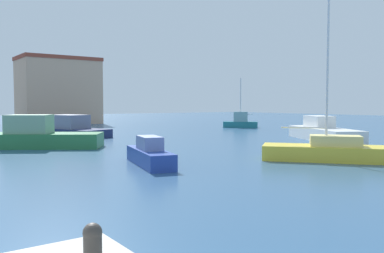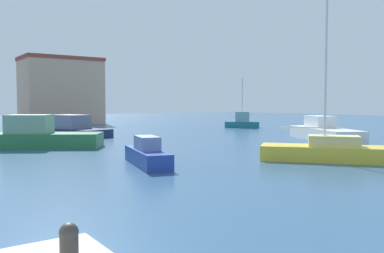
# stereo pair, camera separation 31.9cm
# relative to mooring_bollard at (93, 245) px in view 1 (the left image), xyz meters

# --- Properties ---
(water) EXTENTS (160.00, 160.00, 0.00)m
(water) POSITION_rel_mooring_bollard_xyz_m (13.04, 21.74, -1.26)
(water) COLOR #2D5175
(water) RESTS_ON ground
(mooring_bollard) EXTENTS (0.22, 0.22, 0.55)m
(mooring_bollard) POSITION_rel_mooring_bollard_xyz_m (0.00, 0.00, 0.00)
(mooring_bollard) COLOR #38332D
(mooring_bollard) RESTS_ON pier_quay
(sailboat_yellow_inner_mooring) EXTENTS (5.51, 6.06, 9.05)m
(sailboat_yellow_inner_mooring) POSITION_rel_mooring_bollard_xyz_m (15.66, 8.13, -0.74)
(sailboat_yellow_inner_mooring) COLOR gold
(sailboat_yellow_inner_mooring) RESTS_ON water
(motorboat_green_mid_harbor) EXTENTS (7.54, 6.20, 2.14)m
(motorboat_green_mid_harbor) POSITION_rel_mooring_bollard_xyz_m (5.69, 22.72, -0.51)
(motorboat_green_mid_harbor) COLOR #28703D
(motorboat_green_mid_harbor) RESTS_ON water
(motorboat_white_distant_east) EXTENTS (6.15, 8.63, 1.88)m
(motorboat_white_distant_east) POSITION_rel_mooring_bollard_xyz_m (25.22, 15.39, -0.62)
(motorboat_white_distant_east) COLOR white
(motorboat_white_distant_east) RESTS_ON water
(motorboat_navy_distant_north) EXTENTS (5.71, 9.37, 1.89)m
(motorboat_navy_distant_north) POSITION_rel_mooring_bollard_xyz_m (10.11, 30.73, -0.61)
(motorboat_navy_distant_north) COLOR #19234C
(motorboat_navy_distant_north) RESTS_ON water
(motorboat_blue_near_pier) EXTENTS (2.34, 4.79, 1.35)m
(motorboat_blue_near_pier) POSITION_rel_mooring_bollard_xyz_m (7.69, 12.03, -0.76)
(motorboat_blue_near_pier) COLOR #233D93
(motorboat_blue_near_pier) RESTS_ON water
(sailboat_teal_far_right) EXTENTS (3.48, 3.67, 5.88)m
(sailboat_teal_far_right) POSITION_rel_mooring_bollard_xyz_m (31.29, 31.41, -0.54)
(sailboat_teal_far_right) COLOR #1E707A
(sailboat_teal_far_right) RESTS_ON water
(warehouse_block) EXTENTS (10.56, 7.04, 9.31)m
(warehouse_block) POSITION_rel_mooring_bollard_xyz_m (16.84, 53.36, 3.41)
(warehouse_block) COLOR tan
(warehouse_block) RESTS_ON ground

